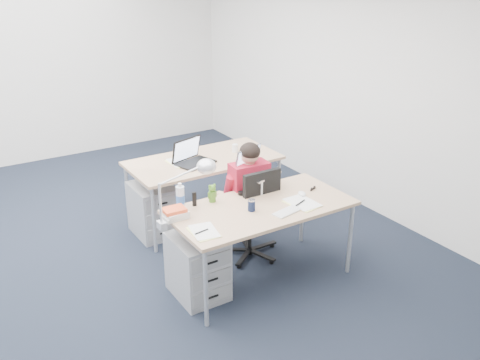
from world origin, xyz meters
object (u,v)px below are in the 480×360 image
object	(u,v)px
far_cup	(235,148)
desk_lamp	(179,194)
can_koozie	(252,205)
dark_laptop	(195,152)
desk_near	(261,211)
headphones	(248,193)
seated_person	(243,196)
sunglasses	(313,189)
computer_mouse	(302,194)
wireless_keyboard	(287,212)
drawer_pedestal_near	(197,266)
drawer_pedestal_far	(153,210)
bear_figurine	(212,193)
office_chair	(251,231)
water_bottle	(180,196)
cordless_phone	(194,199)
silver_laptop	(260,169)
desk_far	(204,163)

from	to	relation	value
far_cup	desk_lamp	bearing A→B (deg)	-136.05
can_koozie	dark_laptop	distance (m)	1.25
desk_near	headphones	size ratio (longest dim) A/B	8.41
seated_person	sunglasses	bearing A→B (deg)	-44.80
computer_mouse	wireless_keyboard	bearing A→B (deg)	-131.14
drawer_pedestal_near	drawer_pedestal_far	xyz separation A→B (m)	(0.13, 1.24, 0.00)
can_koozie	bear_figurine	bearing A→B (deg)	119.79
office_chair	wireless_keyboard	world-z (taller)	office_chair
bear_figurine	drawer_pedestal_far	bearing A→B (deg)	96.74
drawer_pedestal_far	far_cup	size ratio (longest dim) A/B	6.13
sunglasses	dark_laptop	xyz separation A→B (m)	(-0.61, 1.18, 0.13)
bear_figurine	headphones	bearing A→B (deg)	-6.81
water_bottle	cordless_phone	distance (m)	0.14
desk_near	sunglasses	xyz separation A→B (m)	(0.60, 0.03, 0.06)
drawer_pedestal_far	can_koozie	size ratio (longest dim) A/B	5.31
office_chair	dark_laptop	size ratio (longest dim) A/B	2.50
drawer_pedestal_near	dark_laptop	world-z (taller)	dark_laptop
cordless_phone	sunglasses	size ratio (longest dim) A/B	1.44
silver_laptop	far_cup	size ratio (longest dim) A/B	4.12
cordless_phone	desk_lamp	size ratio (longest dim) A/B	0.24
sunglasses	far_cup	xyz separation A→B (m)	(-0.06, 1.28, 0.03)
desk_far	silver_laptop	world-z (taller)	silver_laptop
bear_figurine	sunglasses	world-z (taller)	bear_figurine
wireless_keyboard	water_bottle	bearing A→B (deg)	132.17
office_chair	can_koozie	xyz separation A→B (m)	(-0.27, -0.42, 0.51)
can_koozie	sunglasses	world-z (taller)	can_koozie
seated_person	headphones	bearing A→B (deg)	-108.90
seated_person	drawer_pedestal_far	size ratio (longest dim) A/B	2.09
silver_laptop	can_koozie	distance (m)	0.52
drawer_pedestal_far	desk_lamp	distance (m)	1.47
desk_near	bear_figurine	xyz separation A→B (m)	(-0.32, 0.30, 0.13)
wireless_keyboard	can_koozie	distance (m)	0.31
drawer_pedestal_near	water_bottle	xyz separation A→B (m)	(-0.02, 0.24, 0.57)
silver_laptop	water_bottle	bearing A→B (deg)	161.90
water_bottle	can_koozie	bearing A→B (deg)	-35.35
cordless_phone	dark_laptop	world-z (taller)	dark_laptop
water_bottle	office_chair	bearing A→B (deg)	4.91
office_chair	dark_laptop	world-z (taller)	dark_laptop
wireless_keyboard	can_koozie	world-z (taller)	can_koozie
desk_near	silver_laptop	xyz separation A→B (m)	(0.21, 0.33, 0.23)
office_chair	water_bottle	xyz separation A→B (m)	(-0.77, -0.07, 0.58)
desk_near	drawer_pedestal_far	world-z (taller)	desk_near
computer_mouse	sunglasses	world-z (taller)	computer_mouse
desk_far	bear_figurine	distance (m)	1.10
cordless_phone	far_cup	bearing A→B (deg)	51.90
can_koozie	seated_person	bearing A→B (deg)	64.07
silver_laptop	water_bottle	distance (m)	0.83
sunglasses	dark_laptop	size ratio (longest dim) A/B	0.24
dark_laptop	far_cup	size ratio (longest dim) A/B	4.22
silver_laptop	far_cup	distance (m)	1.04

